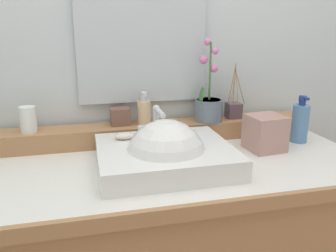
{
  "coord_description": "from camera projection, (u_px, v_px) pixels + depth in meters",
  "views": [
    {
      "loc": [
        -0.28,
        -1.1,
        1.34
      ],
      "look_at": [
        -0.01,
        -0.01,
        1.01
      ],
      "focal_mm": 36.64,
      "sensor_mm": 36.0,
      "label": 1
    }
  ],
  "objects": [
    {
      "name": "back_ledge",
      "position": [
        156.0,
        132.0,
        1.44
      ],
      "size": [
        1.35,
        0.13,
        0.08
      ],
      "primitive_type": "cube",
      "color": "#A57449",
      "rests_on": "vanity_cabinet"
    },
    {
      "name": "tumbler_cup",
      "position": [
        28.0,
        119.0,
        1.29
      ],
      "size": [
        0.06,
        0.06,
        0.1
      ],
      "primitive_type": "cylinder",
      "color": "silver",
      "rests_on": "back_ledge"
    },
    {
      "name": "reed_diffuser",
      "position": [
        234.0,
        110.0,
        1.5
      ],
      "size": [
        0.09,
        0.07,
        0.24
      ],
      "color": "#54424D",
      "rests_on": "back_ledge"
    },
    {
      "name": "potted_plant",
      "position": [
        209.0,
        104.0,
        1.45
      ],
      "size": [
        0.12,
        0.12,
        0.34
      ],
      "color": "slate",
      "rests_on": "back_ledge"
    },
    {
      "name": "mirror",
      "position": [
        142.0,
        42.0,
        1.39
      ],
      "size": [
        0.53,
        0.02,
        0.49
      ],
      "primitive_type": "cube",
      "color": "silver"
    },
    {
      "name": "soap_dispenser",
      "position": [
        144.0,
        111.0,
        1.4
      ],
      "size": [
        0.06,
        0.06,
        0.13
      ],
      "color": "#D4B689",
      "rests_on": "back_ledge"
    },
    {
      "name": "soap_bar",
      "position": [
        124.0,
        136.0,
        1.23
      ],
      "size": [
        0.07,
        0.04,
        0.02
      ],
      "primitive_type": "ellipsoid",
      "color": "beige",
      "rests_on": "sink_basin"
    },
    {
      "name": "tissue_box",
      "position": [
        265.0,
        133.0,
        1.32
      ],
      "size": [
        0.14,
        0.14,
        0.14
      ],
      "primitive_type": "cube",
      "rotation": [
        0.0,
        0.0,
        0.1
      ],
      "color": "tan",
      "rests_on": "vanity_cabinet"
    },
    {
      "name": "wall_back",
      "position": [
        147.0,
        16.0,
        1.48
      ],
      "size": [
        3.17,
        0.2,
        2.76
      ],
      "primitive_type": "cube",
      "color": "silver",
      "rests_on": "ground"
    },
    {
      "name": "sink_basin",
      "position": [
        166.0,
        158.0,
        1.16
      ],
      "size": [
        0.45,
        0.39,
        0.29
      ],
      "color": "white",
      "rests_on": "vanity_cabinet"
    },
    {
      "name": "lotion_bottle",
      "position": [
        300.0,
        122.0,
        1.41
      ],
      "size": [
        0.07,
        0.07,
        0.19
      ],
      "color": "#5480AE",
      "rests_on": "vanity_cabinet"
    },
    {
      "name": "trinket_box",
      "position": [
        120.0,
        116.0,
        1.39
      ],
      "size": [
        0.08,
        0.06,
        0.07
      ],
      "primitive_type": "cube",
      "rotation": [
        0.0,
        0.0,
        0.01
      ],
      "color": "brown",
      "rests_on": "back_ledge"
    }
  ]
}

